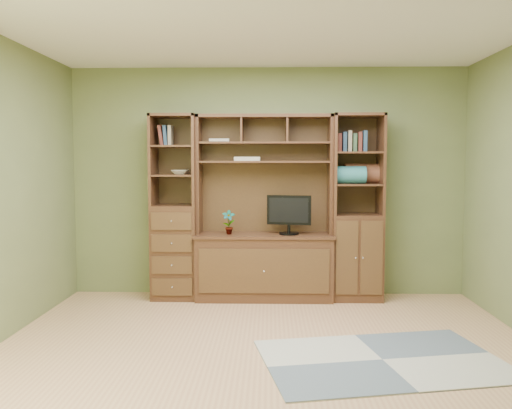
{
  "coord_description": "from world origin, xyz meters",
  "views": [
    {
      "loc": [
        0.03,
        -4.23,
        1.52
      ],
      "look_at": [
        -0.11,
        1.2,
        1.1
      ],
      "focal_mm": 38.0,
      "sensor_mm": 36.0,
      "label": 1
    }
  ],
  "objects_px": {
    "right_tower": "(357,207)",
    "monitor": "(289,208)",
    "left_tower": "(175,207)",
    "center_hutch": "(264,208)"
  },
  "relations": [
    {
      "from": "right_tower",
      "to": "center_hutch",
      "type": "bearing_deg",
      "value": -177.77
    },
    {
      "from": "right_tower",
      "to": "monitor",
      "type": "distance_m",
      "value": 0.76
    },
    {
      "from": "left_tower",
      "to": "right_tower",
      "type": "relative_size",
      "value": 1.0
    },
    {
      "from": "left_tower",
      "to": "monitor",
      "type": "height_order",
      "value": "left_tower"
    },
    {
      "from": "monitor",
      "to": "center_hutch",
      "type": "bearing_deg",
      "value": -176.46
    },
    {
      "from": "center_hutch",
      "to": "right_tower",
      "type": "bearing_deg",
      "value": 2.23
    },
    {
      "from": "center_hutch",
      "to": "right_tower",
      "type": "relative_size",
      "value": 1.0
    },
    {
      "from": "right_tower",
      "to": "monitor",
      "type": "height_order",
      "value": "right_tower"
    },
    {
      "from": "left_tower",
      "to": "monitor",
      "type": "distance_m",
      "value": 1.28
    },
    {
      "from": "left_tower",
      "to": "right_tower",
      "type": "distance_m",
      "value": 2.02
    }
  ]
}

